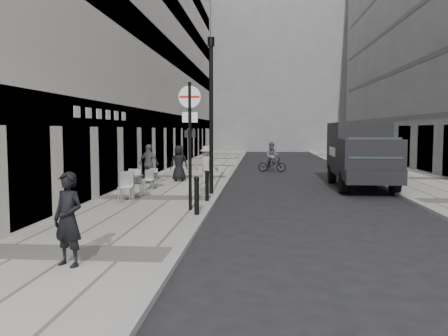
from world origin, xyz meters
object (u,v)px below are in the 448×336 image
(sign_post, at_px, (190,129))
(lamppost, at_px, (211,108))
(panel_van, at_px, (360,151))
(walking_man, at_px, (68,219))
(cyclist, at_px, (272,160))

(sign_post, height_order, lamppost, lamppost)
(lamppost, xyz_separation_m, panel_van, (6.21, 3.25, -1.77))
(sign_post, height_order, panel_van, sign_post)
(lamppost, bearing_deg, sign_post, -93.87)
(walking_man, distance_m, sign_post, 6.37)
(sign_post, distance_m, panel_van, 9.55)
(walking_man, bearing_deg, lamppost, 103.41)
(lamppost, relative_size, cyclist, 3.25)
(walking_man, xyz_separation_m, lamppost, (1.54, 9.75, 2.41))
(sign_post, bearing_deg, walking_man, -106.22)
(panel_van, bearing_deg, lamppost, -150.88)
(walking_man, distance_m, lamppost, 10.16)
(walking_man, xyz_separation_m, cyclist, (4.09, 20.51, -0.26))
(sign_post, xyz_separation_m, panel_van, (6.46, 6.97, -0.97))
(walking_man, height_order, sign_post, sign_post)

